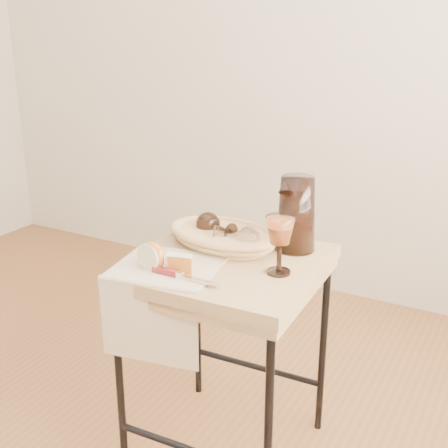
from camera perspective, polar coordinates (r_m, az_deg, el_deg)
The scene contains 11 objects.
wall_back at distance 3.09m, azimuth 3.72°, elevation 18.67°, with size 3.60×0.00×2.70m, color beige.
side_table at distance 1.92m, azimuth 0.30°, elevation -13.18°, with size 0.55×0.55×0.70m, color brown, non-canonical shape.
tea_towel at distance 1.71m, azimuth -5.59°, elevation -4.17°, with size 0.30×0.27×0.01m, color beige.
bread_basket at distance 1.85m, azimuth -0.05°, elevation -1.37°, with size 0.34×0.23×0.05m, color #A6713B, non-canonical shape.
goblet_lying_a at distance 1.87m, azimuth -0.63°, elevation -0.33°, with size 0.13×0.08×0.08m, color #342117, non-canonical shape.
goblet_lying_b at distance 1.81m, azimuth 1.03°, elevation -1.22°, with size 0.12×0.07×0.07m, color white, non-canonical shape.
pitcher at distance 1.81m, azimuth 7.13°, elevation 1.00°, with size 0.16×0.24×0.28m, color black, non-canonical shape.
wine_goblet at distance 1.64m, azimuth 5.47°, elevation -2.07°, with size 0.08×0.08×0.17m, color white, non-canonical shape.
apple_half at distance 1.68m, azimuth -7.00°, elevation -3.05°, with size 0.09×0.04×0.08m, color red.
apple_wedge at distance 1.66m, azimuth -4.51°, elevation -3.84°, with size 0.07×0.04×0.05m, color beige.
table_knife at distance 1.62m, azimuth -4.12°, elevation -5.04°, with size 0.21×0.02×0.02m, color silver, non-canonical shape.
Camera 1 is at (1.33, -0.99, 1.38)m, focal length 46.57 mm.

